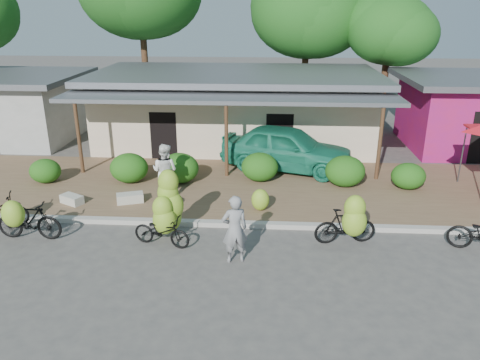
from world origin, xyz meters
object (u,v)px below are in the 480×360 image
(vendor, at_px, (235,229))
(bike_left, at_px, (26,219))
(tree_near_right, at_px, (386,28))
(teal_van, at_px, (287,148))
(bike_right, at_px, (348,223))
(sack_near, at_px, (130,198))
(sack_far, at_px, (72,199))
(tree_center_right, at_px, (304,10))
(bike_center, at_px, (166,215))
(bystander, at_px, (165,171))

(vendor, bearing_deg, bike_left, -24.49)
(tree_near_right, distance_m, teal_van, 10.02)
(bike_right, distance_m, sack_near, 7.11)
(bike_left, bearing_deg, sack_near, -38.17)
(bike_right, xyz_separation_m, sack_near, (-6.69, 2.36, -0.45))
(bike_right, relative_size, sack_far, 2.37)
(bike_left, height_order, sack_far, bike_left)
(vendor, xyz_separation_m, teal_van, (1.51, 7.00, 0.07))
(tree_center_right, xyz_separation_m, vendor, (-2.55, -16.61, -5.02))
(bike_left, distance_m, bike_right, 8.84)
(bike_center, bearing_deg, vendor, -102.42)
(tree_near_right, relative_size, teal_van, 1.34)
(tree_center_right, distance_m, teal_van, 10.86)
(sack_far, height_order, vendor, vendor)
(sack_far, bearing_deg, teal_van, 28.82)
(teal_van, bearing_deg, tree_near_right, -15.42)
(bike_right, relative_size, teal_van, 0.35)
(tree_center_right, height_order, bike_center, tree_center_right)
(bike_center, xyz_separation_m, sack_far, (-3.59, 2.11, -0.53))
(sack_far, height_order, teal_van, teal_van)
(tree_center_right, height_order, teal_van, tree_center_right)
(bike_center, height_order, bike_right, bike_center)
(bike_center, relative_size, teal_van, 0.40)
(teal_van, bearing_deg, tree_center_right, 11.91)
(sack_near, bearing_deg, bike_right, -19.43)
(tree_center_right, height_order, bike_right, tree_center_right)
(bike_left, xyz_separation_m, sack_near, (2.14, 2.57, -0.38))
(bike_left, distance_m, sack_near, 3.37)
(sack_far, distance_m, bystander, 3.15)
(tree_near_right, bearing_deg, bystander, -130.42)
(bike_right, xyz_separation_m, vendor, (-2.99, -0.97, 0.19))
(vendor, height_order, teal_van, teal_van)
(bike_right, height_order, teal_van, teal_van)
(vendor, bearing_deg, sack_far, -46.35)
(bike_right, distance_m, teal_van, 6.22)
(vendor, relative_size, teal_van, 0.36)
(bike_center, xyz_separation_m, teal_van, (3.49, 6.00, 0.20))
(teal_van, bearing_deg, bike_center, 167.91)
(tree_center_right, xyz_separation_m, bike_center, (-4.53, -15.61, -5.15))
(bike_left, height_order, vendor, vendor)
(tree_center_right, distance_m, bike_left, 18.71)
(bike_right, bearing_deg, bystander, 53.42)
(tree_near_right, height_order, bike_center, tree_near_right)
(sack_far, relative_size, teal_van, 0.15)
(sack_far, distance_m, vendor, 6.41)
(tree_center_right, distance_m, bystander, 14.60)
(bike_left, bearing_deg, teal_van, -47.99)
(bike_left, relative_size, teal_van, 0.37)
(tree_near_right, height_order, teal_van, tree_near_right)
(tree_near_right, distance_m, sack_near, 16.00)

